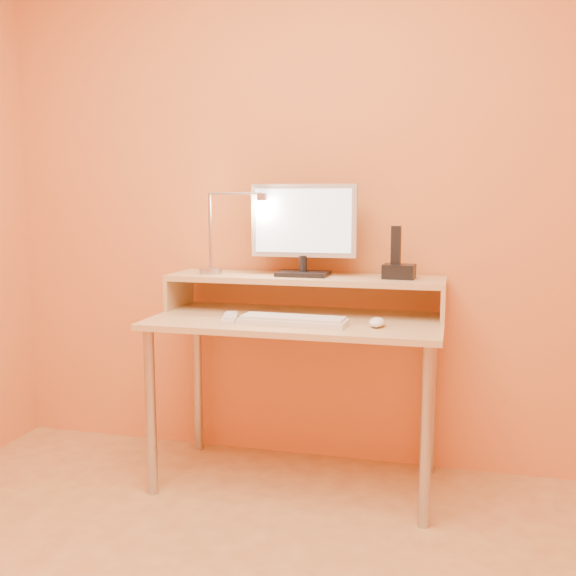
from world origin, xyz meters
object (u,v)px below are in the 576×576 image
(keyboard, at_px, (293,321))
(remote_control, at_px, (230,318))
(monitor_panel, at_px, (304,221))
(lamp_base, at_px, (211,271))
(phone_dock, at_px, (399,271))
(mouse, at_px, (377,322))

(keyboard, xyz_separation_m, remote_control, (-0.27, 0.02, -0.00))
(monitor_panel, relative_size, lamp_base, 4.60)
(keyboard, relative_size, remote_control, 2.14)
(keyboard, bearing_deg, monitor_panel, 96.59)
(monitor_panel, distance_m, keyboard, 0.49)
(phone_dock, height_order, mouse, phone_dock)
(keyboard, bearing_deg, phone_dock, 37.73)
(monitor_panel, distance_m, remote_control, 0.54)
(phone_dock, xyz_separation_m, mouse, (-0.06, -0.25, -0.17))
(lamp_base, height_order, keyboard, lamp_base)
(monitor_panel, distance_m, lamp_base, 0.47)
(lamp_base, bearing_deg, remote_control, -53.92)
(phone_dock, bearing_deg, remote_control, -153.51)
(keyboard, relative_size, mouse, 3.97)
(remote_control, bearing_deg, keyboard, -18.36)
(phone_dock, relative_size, mouse, 1.21)
(keyboard, distance_m, remote_control, 0.27)
(lamp_base, relative_size, remote_control, 0.50)
(mouse, bearing_deg, lamp_base, 165.26)
(monitor_panel, height_order, remote_control, monitor_panel)
(monitor_panel, xyz_separation_m, keyboard, (0.02, -0.29, -0.39))
(lamp_base, height_order, phone_dock, phone_dock)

